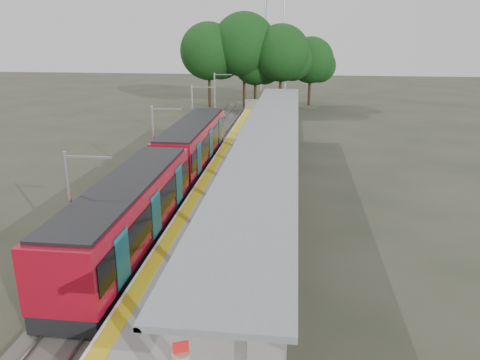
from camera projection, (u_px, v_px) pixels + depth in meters
name	position (u px, v px, depth m)	size (l,w,h in m)	color
trackbed	(185.00, 179.00, 32.73)	(3.00, 70.00, 0.24)	#59544C
platform	(249.00, 176.00, 32.11)	(6.00, 50.00, 1.00)	gray
tactile_strip	(212.00, 168.00, 32.24)	(0.60, 50.00, 0.02)	gold
end_fence	(270.00, 105.00, 55.33)	(6.00, 0.10, 1.20)	#9EA0A5
train	(168.00, 170.00, 28.12)	(2.74, 27.60, 3.62)	black
canopy	(270.00, 136.00, 27.18)	(3.27, 38.00, 3.66)	#9EA0A5
tree_cluster	(254.00, 52.00, 61.18)	(20.19, 10.33, 12.34)	#382316
catenary_masts	(155.00, 143.00, 31.12)	(2.08, 48.16, 5.40)	#9EA0A5
bench_near	(258.00, 294.00, 16.07)	(0.53, 1.38, 0.92)	navy
bench_mid	(266.00, 185.00, 26.89)	(1.08, 1.70, 1.12)	navy
bench_far	(289.00, 153.00, 34.13)	(0.87, 1.53, 1.00)	navy
info_pillar_far	(265.00, 166.00, 30.05)	(0.38, 0.38, 1.70)	#C6B590
litter_bin	(271.00, 159.00, 32.63)	(0.47, 0.47, 0.97)	#9EA0A5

